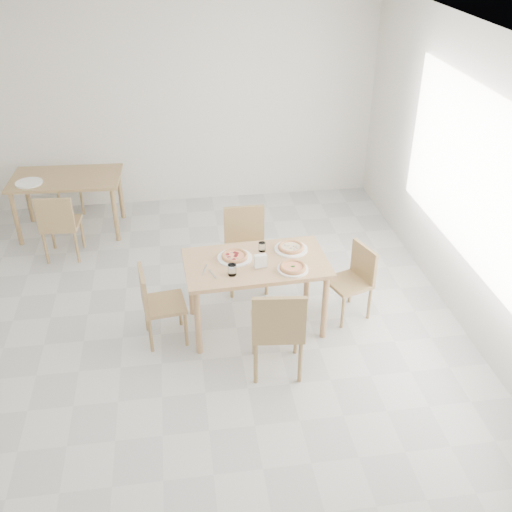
{
  "coord_description": "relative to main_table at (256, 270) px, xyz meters",
  "views": [
    {
      "loc": [
        0.26,
        -4.31,
        3.73
      ],
      "look_at": [
        0.95,
        0.46,
        0.81
      ],
      "focal_mm": 42.0,
      "sensor_mm": 36.0,
      "label": 1
    }
  ],
  "objects": [
    {
      "name": "tumbler_b",
      "position": [
        -0.25,
        -0.2,
        0.15
      ],
      "size": [
        0.08,
        0.08,
        0.11
      ],
      "primitive_type": "cylinder",
      "color": "white",
      "rests_on": "main_table"
    },
    {
      "name": "plate_mushroom",
      "position": [
        0.37,
        0.17,
        0.1
      ],
      "size": [
        0.32,
        0.32,
        0.02
      ],
      "primitive_type": "cylinder",
      "color": "white",
      "rests_on": "main_table"
    },
    {
      "name": "chair_back_n",
      "position": [
        -2.04,
        3.05,
        -0.19
      ],
      "size": [
        0.52,
        0.52,
        0.81
      ],
      "rotation": [
        0.0,
        0.0,
        -0.38
      ],
      "color": "tan",
      "rests_on": "ground"
    },
    {
      "name": "second_table",
      "position": [
        -2.04,
        2.3,
        -0.0
      ],
      "size": [
        1.37,
        0.83,
        0.75
      ],
      "rotation": [
        0.0,
        0.0,
        -0.05
      ],
      "color": "tan",
      "rests_on": "ground"
    },
    {
      "name": "tumbler_a",
      "position": [
        0.09,
        0.19,
        0.14
      ],
      "size": [
        0.07,
        0.07,
        0.09
      ],
      "primitive_type": "cylinder",
      "color": "white",
      "rests_on": "main_table"
    },
    {
      "name": "chair_west",
      "position": [
        -0.97,
        -0.09,
        -0.2
      ],
      "size": [
        0.44,
        0.44,
        0.79
      ],
      "rotation": [
        0.0,
        0.0,
        1.7
      ],
      "color": "tan",
      "rests_on": "ground"
    },
    {
      "name": "chair_south",
      "position": [
        0.08,
        -0.74,
        -0.12
      ],
      "size": [
        0.5,
        0.5,
        0.92
      ],
      "rotation": [
        0.0,
        0.0,
        3.03
      ],
      "color": "tan",
      "rests_on": "ground"
    },
    {
      "name": "plate_margherita",
      "position": [
        0.32,
        -0.2,
        0.1
      ],
      "size": [
        0.29,
        0.29,
        0.02
      ],
      "primitive_type": "cylinder",
      "color": "white",
      "rests_on": "main_table"
    },
    {
      "name": "pizza_pepperoni",
      "position": [
        -0.19,
        0.08,
        0.13
      ],
      "size": [
        0.27,
        0.27,
        0.03
      ],
      "rotation": [
        0.0,
        0.0,
        0.07
      ],
      "color": "#EDAB6F",
      "rests_on": "plate_pepperoni"
    },
    {
      "name": "pizza_margherita",
      "position": [
        0.32,
        -0.2,
        0.13
      ],
      "size": [
        0.32,
        0.32,
        0.03
      ],
      "rotation": [
        0.0,
        0.0,
        -0.36
      ],
      "color": "#EDAB6F",
      "rests_on": "plate_margherita"
    },
    {
      "name": "plate_pepperoni",
      "position": [
        -0.19,
        0.08,
        0.1
      ],
      "size": [
        0.33,
        0.33,
        0.02
      ],
      "primitive_type": "cylinder",
      "color": "white",
      "rests_on": "main_table"
    },
    {
      "name": "napkin_holder",
      "position": [
        0.03,
        -0.11,
        0.16
      ],
      "size": [
        0.13,
        0.07,
        0.14
      ],
      "rotation": [
        0.0,
        0.0,
        0.1
      ],
      "color": "silver",
      "rests_on": "main_table"
    },
    {
      "name": "fork_a",
      "position": [
        -0.43,
        -0.17,
        0.1
      ],
      "size": [
        0.07,
        0.17,
        0.01
      ],
      "primitive_type": "cube",
      "rotation": [
        0.0,
        0.0,
        0.35
      ],
      "color": "silver",
      "rests_on": "main_table"
    },
    {
      "name": "room",
      "position": [
        2.03,
        -0.16,
        0.84
      ],
      "size": [
        7.28,
        7.0,
        7.0
      ],
      "color": "beige",
      "rests_on": "ground"
    },
    {
      "name": "chair_back_s",
      "position": [
        -2.07,
        1.6,
        -0.17
      ],
      "size": [
        0.45,
        0.45,
        0.84
      ],
      "rotation": [
        0.0,
        0.0,
        3.07
      ],
      "color": "tan",
      "rests_on": "ground"
    },
    {
      "name": "chair_east",
      "position": [
        1.01,
        0.07,
        -0.21
      ],
      "size": [
        0.48,
        0.48,
        0.77
      ],
      "rotation": [
        0.0,
        0.0,
        -1.23
      ],
      "color": "tan",
      "rests_on": "ground"
    },
    {
      "name": "pizza_mushroom",
      "position": [
        0.37,
        0.17,
        0.13
      ],
      "size": [
        0.32,
        0.32,
        0.03
      ],
      "rotation": [
        0.0,
        0.0,
        -0.33
      ],
      "color": "#EDAB6F",
      "rests_on": "plate_mushroom"
    },
    {
      "name": "fork_b",
      "position": [
        -0.49,
        -0.08,
        0.1
      ],
      "size": [
        0.06,
        0.18,
        0.01
      ],
      "primitive_type": "cube",
      "rotation": [
        0.0,
        0.0,
        -0.27
      ],
      "color": "silver",
      "rests_on": "main_table"
    },
    {
      "name": "main_table",
      "position": [
        0.0,
        0.0,
        0.0
      ],
      "size": [
        1.39,
        0.84,
        0.75
      ],
      "rotation": [
        0.0,
        0.0,
        0.05
      ],
      "color": "tan",
      "rests_on": "ground"
    },
    {
      "name": "plate_empty",
      "position": [
        -2.45,
        2.16,
        0.1
      ],
      "size": [
        0.32,
        0.32,
        0.02
      ],
      "primitive_type": "cylinder",
      "color": "white",
      "rests_on": "second_table"
    },
    {
      "name": "chair_north",
      "position": [
        0.0,
        0.79,
        -0.14
      ],
      "size": [
        0.44,
        0.44,
        0.89
      ],
      "rotation": [
        0.0,
        0.0,
        0.0
      ],
      "color": "tan",
      "rests_on": "ground"
    }
  ]
}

